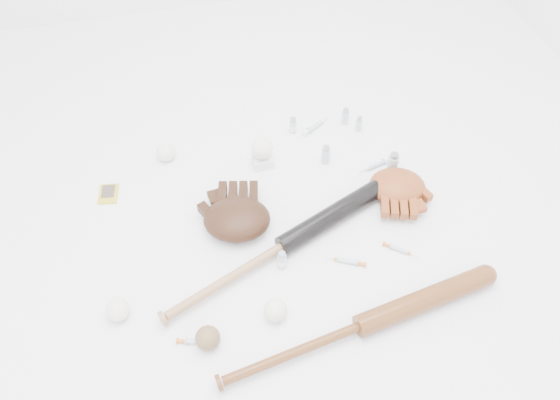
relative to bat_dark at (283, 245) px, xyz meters
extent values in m
plane|color=white|center=(0.02, 0.11, -0.04)|extent=(3.00, 3.00, 0.00)
cube|color=gold|center=(-0.56, 0.40, -0.03)|extent=(0.08, 0.11, 0.01)
cube|color=white|center=(0.02, 0.41, -0.01)|extent=(0.08, 0.08, 0.04)
sphere|color=white|center=(0.02, 0.41, 0.05)|extent=(0.08, 0.08, 0.08)
sphere|color=white|center=(-0.55, -0.11, 0.00)|extent=(0.07, 0.07, 0.07)
sphere|color=white|center=(-0.33, 0.53, 0.00)|extent=(0.07, 0.07, 0.07)
sphere|color=white|center=(-0.08, -0.23, 0.00)|extent=(0.07, 0.07, 0.07)
sphere|color=brown|center=(-0.30, -0.27, 0.00)|extent=(0.07, 0.07, 0.07)
cylinder|color=#ABB4BB|center=(0.44, 0.51, 0.00)|extent=(0.03, 0.03, 0.07)
cylinder|color=#ABB4BB|center=(0.18, 0.56, 0.00)|extent=(0.03, 0.03, 0.07)
cylinder|color=#ABB4BB|center=(0.26, 0.37, 0.00)|extent=(0.03, 0.03, 0.08)
cylinder|color=#ABB4BB|center=(0.49, 0.26, 0.01)|extent=(0.04, 0.04, 0.09)
cylinder|color=#ABB4BB|center=(-0.02, -0.06, 0.00)|extent=(0.03, 0.03, 0.08)
cylinder|color=#ABB4BB|center=(0.40, 0.56, 0.00)|extent=(0.03, 0.03, 0.07)
camera|label=1|loc=(-0.27, -1.01, 1.49)|focal=35.00mm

